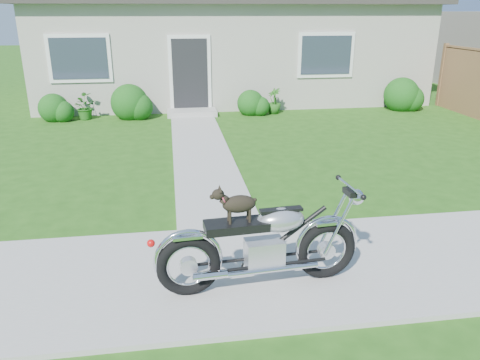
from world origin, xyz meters
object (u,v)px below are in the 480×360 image
(potted_plant_left, at_px, (83,107))
(potted_plant_right, at_px, (274,101))
(motorcycle_with_dog, at_px, (264,243))
(house, at_px, (229,31))

(potted_plant_left, bearing_deg, potted_plant_right, 0.00)
(motorcycle_with_dog, bearing_deg, potted_plant_right, 72.63)
(house, bearing_deg, potted_plant_left, -142.32)
(house, relative_size, motorcycle_with_dog, 5.66)
(potted_plant_left, height_order, motorcycle_with_dog, motorcycle_with_dog)
(potted_plant_left, xyz_separation_m, motorcycle_with_dog, (3.25, -8.94, 0.20))
(potted_plant_left, relative_size, potted_plant_right, 0.95)
(potted_plant_left, distance_m, motorcycle_with_dog, 9.52)
(potted_plant_right, xyz_separation_m, motorcycle_with_dog, (-2.09, -8.94, 0.18))
(potted_plant_left, distance_m, potted_plant_right, 5.34)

